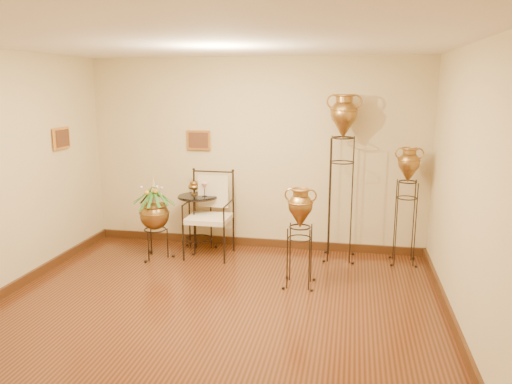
% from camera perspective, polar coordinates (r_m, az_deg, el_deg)
% --- Properties ---
extents(ground, '(5.00, 5.00, 0.00)m').
position_cam_1_polar(ground, '(5.43, -5.41, -14.22)').
color(ground, '#5A2B15').
rests_on(ground, ground).
extents(room_shell, '(5.02, 5.02, 2.81)m').
position_cam_1_polar(room_shell, '(4.92, -5.85, 4.23)').
color(room_shell, '#CCBB84').
rests_on(room_shell, ground).
extents(amphora_tall, '(0.46, 0.46, 2.31)m').
position_cam_1_polar(amphora_tall, '(6.91, 9.75, 1.77)').
color(amphora_tall, black).
rests_on(amphora_tall, ground).
extents(amphora_mid, '(0.39, 0.39, 1.62)m').
position_cam_1_polar(amphora_mid, '(7.02, 16.79, -1.44)').
color(amphora_mid, black).
rests_on(amphora_mid, ground).
extents(amphora_short, '(0.49, 0.49, 1.24)m').
position_cam_1_polar(amphora_short, '(6.04, 5.03, -5.14)').
color(amphora_short, black).
rests_on(amphora_short, ground).
extents(planter_urn, '(0.67, 0.67, 1.20)m').
position_cam_1_polar(planter_urn, '(7.11, -11.54, -2.21)').
color(planter_urn, black).
rests_on(planter_urn, ground).
extents(armchair, '(0.68, 0.63, 1.21)m').
position_cam_1_polar(armchair, '(7.09, -5.43, -2.63)').
color(armchair, black).
rests_on(armchair, ground).
extents(side_table, '(0.75, 0.75, 1.04)m').
position_cam_1_polar(side_table, '(7.42, -6.62, -3.37)').
color(side_table, black).
rests_on(side_table, ground).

